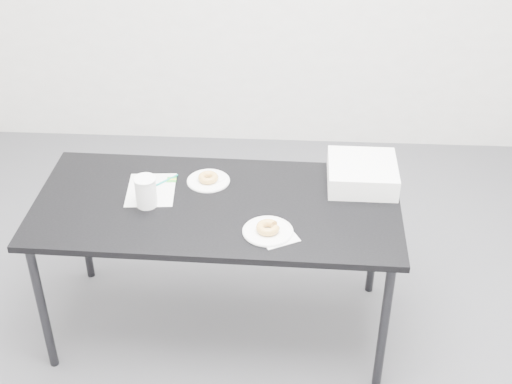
# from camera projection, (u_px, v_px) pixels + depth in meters

# --- Properties ---
(floor) EXTENTS (4.00, 4.00, 0.00)m
(floor) POSITION_uv_depth(u_px,v_px,m) (246.00, 339.00, 3.54)
(floor) COLOR #4A4A4F
(floor) RESTS_ON ground
(table) EXTENTS (1.66, 0.81, 0.75)m
(table) POSITION_uv_depth(u_px,v_px,m) (217.00, 213.00, 3.23)
(table) COLOR black
(table) RESTS_ON floor
(scorecard) EXTENTS (0.24, 0.29, 0.00)m
(scorecard) POSITION_uv_depth(u_px,v_px,m) (151.00, 190.00, 3.29)
(scorecard) COLOR white
(scorecard) RESTS_ON table
(logo_patch) EXTENTS (0.05, 0.05, 0.00)m
(logo_patch) POSITION_uv_depth(u_px,v_px,m) (172.00, 180.00, 3.35)
(logo_patch) COLOR green
(logo_patch) RESTS_ON scorecard
(pen) EXTENTS (0.09, 0.10, 0.01)m
(pen) POSITION_uv_depth(u_px,v_px,m) (167.00, 180.00, 3.35)
(pen) COLOR #0C8C80
(pen) RESTS_ON scorecard
(napkin) EXTENTS (0.20, 0.20, 0.00)m
(napkin) POSITION_uv_depth(u_px,v_px,m) (277.00, 235.00, 3.00)
(napkin) COLOR white
(napkin) RESTS_ON table
(plate_near) EXTENTS (0.22, 0.22, 0.01)m
(plate_near) POSITION_uv_depth(u_px,v_px,m) (268.00, 231.00, 3.02)
(plate_near) COLOR white
(plate_near) RESTS_ON napkin
(donut_near) EXTENTS (0.13, 0.13, 0.03)m
(donut_near) POSITION_uv_depth(u_px,v_px,m) (268.00, 228.00, 3.00)
(donut_near) COLOR gold
(donut_near) RESTS_ON plate_near
(plate_far) EXTENTS (0.20, 0.20, 0.01)m
(plate_far) POSITION_uv_depth(u_px,v_px,m) (208.00, 181.00, 3.35)
(plate_far) COLOR white
(plate_far) RESTS_ON table
(donut_far) EXTENTS (0.13, 0.13, 0.03)m
(donut_far) POSITION_uv_depth(u_px,v_px,m) (208.00, 178.00, 3.34)
(donut_far) COLOR gold
(donut_far) RESTS_ON plate_far
(coffee_cup) EXTENTS (0.09, 0.09, 0.14)m
(coffee_cup) POSITION_uv_depth(u_px,v_px,m) (146.00, 192.00, 3.15)
(coffee_cup) COLOR white
(coffee_cup) RESTS_ON table
(cup_lid) EXTENTS (0.08, 0.08, 0.01)m
(cup_lid) POSITION_uv_depth(u_px,v_px,m) (218.00, 177.00, 3.37)
(cup_lid) COLOR white
(cup_lid) RESTS_ON table
(bakery_box) EXTENTS (0.32, 0.32, 0.11)m
(bakery_box) POSITION_uv_depth(u_px,v_px,m) (362.00, 173.00, 3.31)
(bakery_box) COLOR white
(bakery_box) RESTS_ON table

